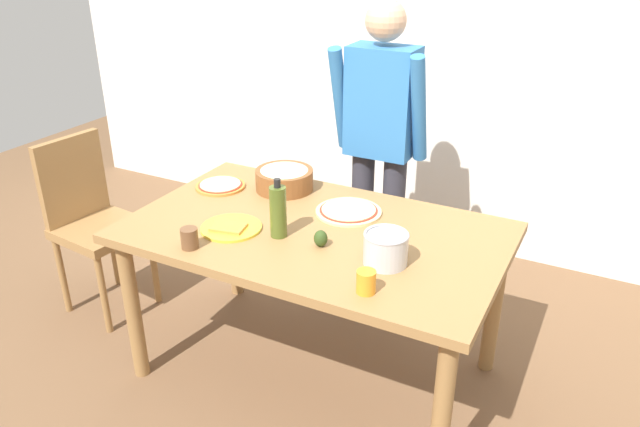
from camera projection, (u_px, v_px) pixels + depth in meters
ground at (315, 369)px, 2.95m from camera, size 8.00×8.00×0.00m
wall_back at (440, 40)px, 3.67m from camera, size 5.60×0.10×2.60m
dining_table at (315, 247)px, 2.66m from camera, size 1.60×0.96×0.76m
person_cook at (380, 137)px, 3.16m from camera, size 0.49×0.25×1.62m
chair_wooden_left at (91, 215)px, 3.24m from camera, size 0.44×0.44×0.95m
pizza_raw_on_board at (349, 211)px, 2.76m from camera, size 0.30×0.30×0.02m
pizza_cooked_on_tray at (220, 186)px, 3.02m from camera, size 0.24×0.24×0.02m
plate_with_slice at (231, 228)px, 2.61m from camera, size 0.26×0.26×0.02m
popcorn_bowl at (284, 177)px, 2.98m from camera, size 0.28×0.28×0.11m
olive_oil_bottle at (278, 211)px, 2.52m from camera, size 0.07×0.07×0.26m
steel_pot at (386, 248)px, 2.33m from camera, size 0.17×0.17×0.13m
cup_orange at (366, 282)px, 2.16m from camera, size 0.07×0.07×0.08m
cup_small_brown at (190, 238)px, 2.45m from camera, size 0.07×0.07×0.08m
avocado at (321, 238)px, 2.47m from camera, size 0.06×0.06×0.07m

